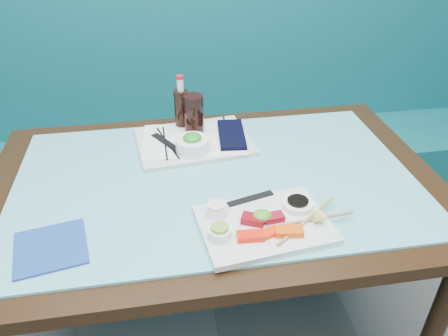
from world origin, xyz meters
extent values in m
cube|color=#0F5B61|center=(0.00, 2.22, 0.23)|extent=(3.00, 0.55, 0.45)
cube|color=#0F5B61|center=(0.00, 2.44, 0.70)|extent=(3.00, 0.12, 0.95)
cube|color=black|center=(0.00, 1.45, 0.73)|extent=(1.40, 0.90, 0.04)
cylinder|color=black|center=(0.62, 1.08, 0.35)|extent=(0.06, 0.06, 0.71)
cylinder|color=black|center=(-0.62, 1.82, 0.35)|extent=(0.06, 0.06, 0.71)
cylinder|color=black|center=(0.62, 1.82, 0.35)|extent=(0.06, 0.06, 0.71)
cube|color=#61BBC2|center=(0.00, 1.45, 0.75)|extent=(1.22, 0.76, 0.01)
cube|color=silver|center=(0.09, 1.20, 0.77)|extent=(0.36, 0.28, 0.02)
cube|color=red|center=(0.04, 1.15, 0.78)|extent=(0.07, 0.04, 0.02)
cube|color=#FF2B0A|center=(0.09, 1.15, 0.78)|extent=(0.06, 0.04, 0.01)
cube|color=#EC5009|center=(0.14, 1.15, 0.78)|extent=(0.07, 0.04, 0.02)
cube|color=maroon|center=(0.06, 1.21, 0.79)|extent=(0.07, 0.06, 0.02)
cube|color=maroon|center=(0.12, 1.21, 0.78)|extent=(0.06, 0.04, 0.02)
ellipsoid|color=#459021|center=(0.09, 1.21, 0.79)|extent=(0.06, 0.06, 0.03)
cylinder|color=white|center=(-0.03, 1.17, 0.79)|extent=(0.07, 0.07, 0.03)
cylinder|color=#84AB37|center=(-0.03, 1.17, 0.81)|extent=(0.05, 0.05, 0.01)
cylinder|color=white|center=(-0.03, 1.26, 0.79)|extent=(0.07, 0.07, 0.02)
cylinder|color=#FDE0D0|center=(-0.03, 1.26, 0.80)|extent=(0.06, 0.06, 0.01)
cylinder|color=white|center=(0.20, 1.25, 0.78)|extent=(0.11, 0.11, 0.02)
cylinder|color=black|center=(0.20, 1.25, 0.80)|extent=(0.08, 0.08, 0.01)
cone|color=#ECDF70|center=(0.24, 1.17, 0.80)|extent=(0.05, 0.05, 0.04)
cube|color=black|center=(0.08, 1.31, 0.78)|extent=(0.14, 0.06, 0.00)
cylinder|color=#A4804D|center=(0.20, 1.19, 0.78)|extent=(0.21, 0.17, 0.01)
cylinder|color=#986A47|center=(0.21, 1.19, 0.78)|extent=(0.24, 0.03, 0.01)
cube|color=silver|center=(-0.04, 1.68, 0.77)|extent=(0.41, 0.33, 0.01)
cube|color=white|center=(-0.04, 1.68, 0.77)|extent=(0.36, 0.27, 0.00)
cylinder|color=white|center=(-0.05, 1.60, 0.79)|extent=(0.12, 0.12, 0.04)
ellipsoid|color=#228B20|center=(-0.05, 1.60, 0.82)|extent=(0.07, 0.07, 0.03)
cylinder|color=black|center=(-0.03, 1.73, 0.84)|extent=(0.09, 0.09, 0.14)
cube|color=black|center=(0.09, 1.68, 0.78)|extent=(0.11, 0.21, 0.02)
cylinder|color=silver|center=(0.09, 1.78, 0.78)|extent=(0.01, 0.08, 0.01)
cylinder|color=black|center=(-0.14, 1.67, 0.78)|extent=(0.01, 0.23, 0.01)
cylinder|color=black|center=(-0.13, 1.67, 0.78)|extent=(0.07, 0.22, 0.01)
cube|color=black|center=(-0.14, 1.67, 0.77)|extent=(0.10, 0.15, 0.00)
cylinder|color=black|center=(-0.07, 1.79, 0.83)|extent=(0.07, 0.07, 0.15)
cylinder|color=white|center=(-0.07, 1.79, 0.93)|extent=(0.03, 0.03, 0.04)
cylinder|color=red|center=(-0.07, 1.79, 0.96)|extent=(0.03, 0.03, 0.01)
cube|color=navy|center=(-0.45, 1.21, 0.76)|extent=(0.20, 0.20, 0.01)
camera|label=1|loc=(-0.16, 0.35, 1.52)|focal=35.00mm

